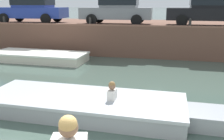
# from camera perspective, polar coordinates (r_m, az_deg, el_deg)

# --- Properties ---
(ground_plane) EXTENTS (400.00, 400.00, 0.00)m
(ground_plane) POSITION_cam_1_polar(r_m,az_deg,el_deg) (8.51, 3.92, -4.86)
(ground_plane) COLOR #42564C
(far_quay_wall) EXTENTS (60.00, 6.00, 1.72)m
(far_quay_wall) POSITION_cam_1_polar(r_m,az_deg,el_deg) (16.41, 8.41, 7.69)
(far_quay_wall) COLOR brown
(far_quay_wall) RESTS_ON ground
(far_wall_coping) EXTENTS (60.00, 0.24, 0.08)m
(far_wall_coping) POSITION_cam_1_polar(r_m,az_deg,el_deg) (13.46, 7.61, 10.02)
(far_wall_coping) COLOR brown
(far_wall_coping) RESTS_ON far_quay_wall
(boat_moored_west_cream) EXTENTS (5.95, 1.99, 0.46)m
(boat_moored_west_cream) POSITION_cam_1_polar(r_m,az_deg,el_deg) (13.55, -17.24, 2.98)
(boat_moored_west_cream) COLOR silver
(boat_moored_west_cream) RESTS_ON ground
(motorboat_passing) EXTENTS (6.59, 1.98, 0.95)m
(motorboat_passing) POSITION_cam_1_polar(r_m,az_deg,el_deg) (6.77, -4.51, -8.08)
(motorboat_passing) COLOR #93999E
(motorboat_passing) RESTS_ON ground
(car_leftmost_blue) EXTENTS (4.41, 2.12, 1.54)m
(car_leftmost_blue) POSITION_cam_1_polar(r_m,az_deg,el_deg) (16.79, -17.83, 13.16)
(car_leftmost_blue) COLOR #233893
(car_leftmost_blue) RESTS_ON far_quay_wall
(car_left_inner_grey) EXTENTS (4.10, 1.98, 1.54)m
(car_left_inner_grey) POSITION_cam_1_polar(r_m,az_deg,el_deg) (14.85, 1.27, 13.70)
(car_left_inner_grey) COLOR slate
(car_left_inner_grey) RESTS_ON far_quay_wall
(car_centre_black) EXTENTS (4.33, 1.98, 1.54)m
(car_centre_black) POSITION_cam_1_polar(r_m,az_deg,el_deg) (14.71, 21.32, 12.72)
(car_centre_black) COLOR black
(car_centre_black) RESTS_ON far_quay_wall
(mooring_bollard_west) EXTENTS (0.15, 0.15, 0.45)m
(mooring_bollard_west) POSITION_cam_1_polar(r_m,az_deg,el_deg) (16.61, -23.43, 10.54)
(mooring_bollard_west) COLOR #2D2B28
(mooring_bollard_west) RESTS_ON far_quay_wall
(mooring_bollard_mid) EXTENTS (0.15, 0.15, 0.45)m
(mooring_bollard_mid) POSITION_cam_1_polar(r_m,az_deg,el_deg) (14.17, -5.03, 11.14)
(mooring_bollard_mid) COLOR #2D2B28
(mooring_bollard_mid) RESTS_ON far_quay_wall
(mooring_bollard_east) EXTENTS (0.15, 0.15, 0.45)m
(mooring_bollard_east) POSITION_cam_1_polar(r_m,az_deg,el_deg) (13.57, 17.41, 10.36)
(mooring_bollard_east) COLOR #2D2B28
(mooring_bollard_east) RESTS_ON far_quay_wall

